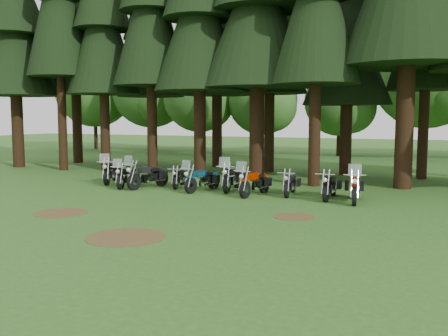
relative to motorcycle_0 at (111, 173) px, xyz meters
The scene contains 27 objects.
ground 7.88m from the motorcycle_0, 40.22° to the right, with size 120.00×120.00×0.00m, color #2C5721.
pine_front_0 14.34m from the motorcycle_0, 157.61° to the left, with size 5.49×5.49×16.17m.
pine_front_2 11.01m from the motorcycle_0, 128.49° to the left, with size 4.32×4.32×16.22m.
pine_back_0 15.42m from the motorcycle_0, 136.71° to the left, with size 5.00×5.00×17.21m.
pine_back_1 13.46m from the motorcycle_0, 109.34° to the left, with size 4.52×4.52×16.22m.
pine_back_2 13.23m from the motorcycle_0, 80.13° to the left, with size 4.85×4.85×16.30m.
pine_back_3 13.34m from the motorcycle_0, 54.39° to the left, with size 4.35×4.35×16.20m.
pine_back_4 15.08m from the motorcycle_0, 39.14° to the left, with size 4.94×4.94×13.78m.
decid_0 26.37m from the motorcycle_0, 128.57° to the left, with size 8.00×7.78×10.00m.
decid_1 23.58m from the motorcycle_0, 115.76° to the left, with size 7.91×7.69×9.88m.
decid_2 20.68m from the motorcycle_0, 102.68° to the left, with size 6.72×6.53×8.40m.
decid_3 20.49m from the motorcycle_0, 86.32° to the left, with size 6.12×5.95×7.65m.
decid_4 22.89m from the motorcycle_0, 70.36° to the left, with size 5.93×5.76×7.41m.
decid_5 25.75m from the motorcycle_0, 55.28° to the left, with size 8.45×8.21×10.56m.
dirt_patch_0 7.70m from the motorcycle_0, 67.00° to the right, with size 1.80×1.80×0.01m, color #4C3D1E.
dirt_patch_1 11.47m from the motorcycle_0, 23.54° to the right, with size 1.40×1.40×0.01m, color #4C3D1E.
dirt_patch_2 11.47m from the motorcycle_0, 52.35° to the right, with size 2.20×2.20×0.01m, color #4C3D1E.
motorcycle_0 is the anchor object (origin of this frame).
motorcycle_1 1.83m from the motorcycle_0, 31.19° to the right, with size 0.75×2.25×1.42m.
motorcycle_2 2.71m from the motorcycle_0, 16.50° to the right, with size 0.96×2.48×1.57m.
motorcycle_3 3.78m from the motorcycle_0, ahead, with size 0.62×1.93×0.80m.
motorcycle_4 5.39m from the motorcycle_0, ahead, with size 0.82×2.31×1.46m.
motorcycle_5 6.45m from the motorcycle_0, ahead, with size 0.60×2.52×1.58m.
motorcycle_6 7.89m from the motorcycle_0, ahead, with size 0.68×2.41×1.51m.
motorcycle_7 9.17m from the motorcycle_0, ahead, with size 0.38×2.18×0.88m.
motorcycle_8 10.89m from the motorcycle_0, ahead, with size 0.33×2.32×0.94m.
motorcycle_9 11.92m from the motorcycle_0, ahead, with size 0.68×2.52×1.58m.
Camera 1 is at (8.66, -15.22, 3.29)m, focal length 40.00 mm.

